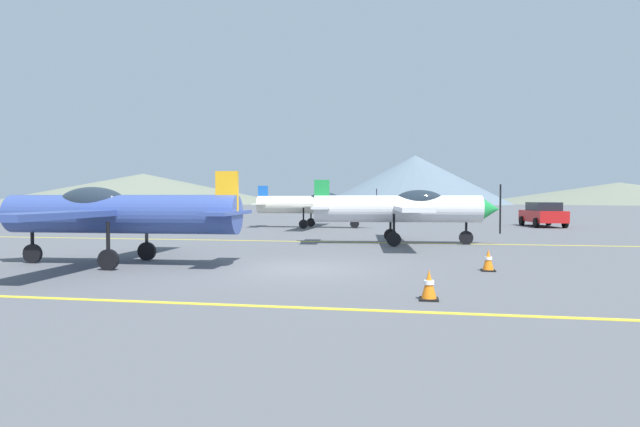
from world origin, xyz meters
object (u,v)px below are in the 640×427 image
Objects in this scene: airplane_mid at (404,208)px; traffic_cone_front at (488,260)px; airplane_far at (315,204)px; airplane_near at (112,213)px; car_sedan at (543,214)px; traffic_cone_side at (429,285)px.

traffic_cone_front is at bearing -73.08° from airplane_mid.
airplane_mid is 1.01× the size of airplane_far.
airplane_near reaches higher than car_sedan.
car_sedan is (14.62, 3.86, -0.67)m from airplane_far.
airplane_far is 15.19× the size of traffic_cone_front.
car_sedan is at bearing 73.89° from traffic_cone_front.
airplane_near is at bearing -97.21° from airplane_far.
traffic_cone_front is at bearing 2.91° from airplane_near.
airplane_far is at bearing 82.79° from airplane_near.
traffic_cone_side is (8.92, -3.75, -1.23)m from airplane_near.
airplane_far reaches higher than traffic_cone_front.
airplane_mid is at bearing 106.92° from traffic_cone_front.
airplane_far is at bearing -165.23° from car_sedan.
airplane_mid reaches higher than traffic_cone_front.
airplane_far is 20.25m from traffic_cone_front.
car_sedan is 7.59× the size of traffic_cone_front.
airplane_mid and airplane_far have the same top height.
traffic_cone_side is (-8.12, -26.63, -0.56)m from car_sedan.
airplane_mid is 15.27× the size of traffic_cone_side.
airplane_far is at bearing 113.84° from traffic_cone_front.
traffic_cone_side is (6.51, -22.78, -1.23)m from airplane_far.
airplane_mid reaches higher than car_sedan.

